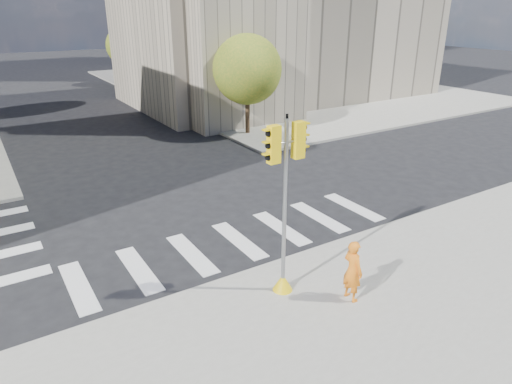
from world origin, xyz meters
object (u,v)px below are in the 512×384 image
at_px(lamp_near, 223,55).
at_px(traffic_signal, 284,221).
at_px(lamp_far, 151,42).
at_px(photographer, 353,271).

bearing_deg(lamp_near, traffic_signal, -114.01).
height_order(lamp_near, traffic_signal, lamp_near).
distance_m(lamp_near, traffic_signal, 21.41).
height_order(lamp_far, traffic_signal, lamp_far).
distance_m(lamp_far, traffic_signal, 34.62).
bearing_deg(lamp_far, photographer, -101.89).
bearing_deg(traffic_signal, lamp_near, 64.72).
relative_size(lamp_near, lamp_far, 1.00).
distance_m(lamp_near, lamp_far, 14.00).
xyz_separation_m(lamp_far, photographer, (-7.32, -34.77, -3.55)).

